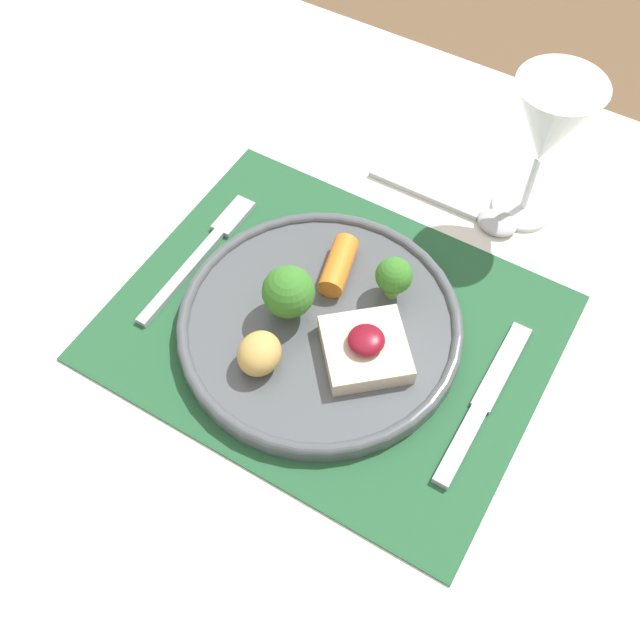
{
  "coord_description": "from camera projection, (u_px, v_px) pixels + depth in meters",
  "views": [
    {
      "loc": [
        0.2,
        -0.36,
        1.38
      ],
      "look_at": [
        -0.01,
        -0.01,
        0.76
      ],
      "focal_mm": 42.0,
      "sensor_mm": 36.0,
      "label": 1
    }
  ],
  "objects": [
    {
      "name": "knife",
      "position": [
        478.0,
        412.0,
        0.71
      ],
      "size": [
        0.02,
        0.2,
        0.01
      ],
      "rotation": [
        0.0,
        0.0,
        -0.02
      ],
      "color": "#B2B2B7",
      "rests_on": "placemat"
    },
    {
      "name": "dinner_plate",
      "position": [
        321.0,
        323.0,
        0.75
      ],
      "size": [
        0.29,
        0.29,
        0.08
      ],
      "color": "#4C5156",
      "rests_on": "placemat"
    },
    {
      "name": "ground_plane",
      "position": [
        326.0,
        545.0,
        1.38
      ],
      "size": [
        8.0,
        8.0,
        0.0
      ],
      "primitive_type": "plane",
      "color": "brown"
    },
    {
      "name": "fork",
      "position": [
        205.0,
        249.0,
        0.82
      ],
      "size": [
        0.02,
        0.2,
        0.01
      ],
      "rotation": [
        0.0,
        0.0,
        0.04
      ],
      "color": "#B2B2B7",
      "rests_on": "placemat"
    },
    {
      "name": "placemat",
      "position": [
        331.0,
        328.0,
        0.77
      ],
      "size": [
        0.43,
        0.34,
        0.0
      ],
      "primitive_type": "cube",
      "color": "#235633",
      "rests_on": "dining_table"
    },
    {
      "name": "spoon",
      "position": [
        476.0,
        214.0,
        0.84
      ],
      "size": [
        0.18,
        0.04,
        0.01
      ],
      "rotation": [
        0.0,
        0.0,
        -0.0
      ],
      "color": "#B2B2B7",
      "rests_on": "dining_table"
    },
    {
      "name": "wine_glass_near",
      "position": [
        549.0,
        127.0,
        0.75
      ],
      "size": [
        0.09,
        0.09,
        0.18
      ],
      "color": "white",
      "rests_on": "dining_table"
    },
    {
      "name": "dining_table",
      "position": [
        330.0,
        373.0,
        0.84
      ],
      "size": [
        1.39,
        0.93,
        0.74
      ],
      "color": "white",
      "rests_on": "ground_plane"
    }
  ]
}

